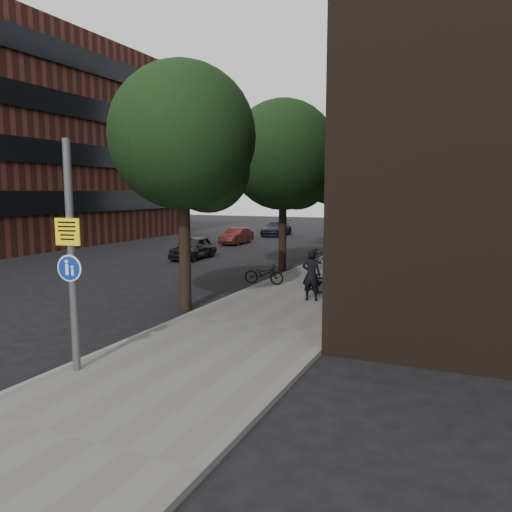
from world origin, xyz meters
The scene contains 15 objects.
ground centered at (0.00, 0.00, 0.00)m, with size 120.00×120.00×0.00m, color black.
sidewalk centered at (0.25, 10.00, 0.06)m, with size 4.50×60.00×0.12m, color #65625D.
curb_edge centered at (-2.00, 10.00, 0.07)m, with size 0.15×60.00×0.13m, color slate.
street_tree_near centered at (-2.53, 4.64, 5.11)m, with size 4.40×4.40×7.50m.
street_tree_mid centered at (-2.53, 13.14, 5.11)m, with size 5.00×5.00×7.80m.
street_tree_far centered at (-2.53, 22.14, 5.11)m, with size 5.00×5.00×7.80m.
signpost centered at (-1.63, -1.19, 2.41)m, with size 0.52×0.15×4.54m.
pedestrian centered at (0.73, 6.85, 0.97)m, with size 0.62×0.41×1.69m, color black.
parked_bike_facade_near centered at (0.74, 8.35, 0.55)m, with size 0.57×1.62×0.85m, color black.
parked_bike_facade_far centered at (1.13, 8.08, 0.58)m, with size 0.43×1.52×0.91m, color black.
parked_bike_curb_near centered at (-1.80, 8.88, 0.52)m, with size 0.54×1.54×0.81m, color black.
parked_bike_curb_far centered at (-0.82, 13.24, 0.59)m, with size 0.44×1.57×0.94m, color black.
parked_car_near centered at (-8.51, 14.88, 0.61)m, with size 1.44×3.59×1.22m, color black.
parked_car_mid centered at (-9.71, 22.74, 0.56)m, with size 1.18×3.39×1.12m, color #5B1F1A.
parked_car_far centered at (-9.59, 30.14, 0.61)m, with size 1.72×4.23×1.23m, color #191F2E.
Camera 1 is at (5.51, -8.54, 3.66)m, focal length 35.00 mm.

